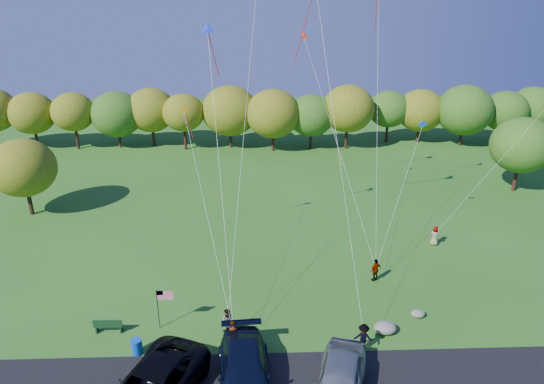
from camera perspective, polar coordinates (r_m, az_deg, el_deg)
The scene contains 14 objects.
ground at distance 28.92m, azimuth 2.24°, elevation -17.14°, with size 140.00×140.00×0.00m, color #275E1B.
treeline at distance 60.61m, azimuth -0.06°, elevation 9.32°, with size 76.86×28.33×8.71m.
minivan_navy at distance 25.59m, azimuth -3.27°, elevation -20.53°, with size 2.60×6.38×1.85m, color black.
minivan_silver at distance 25.25m, azimuth 7.96°, elevation -21.32°, with size 2.30×5.72×1.95m, color #959B9E.
flyer_a at distance 27.80m, azimuth -4.50°, elevation -16.56°, with size 0.70×0.46×1.91m, color #4C4C59.
flyer_b at distance 29.00m, azimuth -5.23°, elevation -15.00°, with size 0.81×0.63×1.66m, color #4C4C59.
flyer_c at distance 28.32m, azimuth 10.69°, elevation -16.45°, with size 1.06×0.61×1.64m, color #4C4C59.
flyer_d at distance 34.34m, azimuth 12.09°, elevation -8.96°, with size 0.97×0.40×1.65m, color #4C4C59.
flyer_e at distance 40.14m, azimuth 18.60°, elevation -4.91°, with size 0.78×0.51×1.59m, color #4C4C59.
park_bench at distance 30.70m, azimuth -18.71°, elevation -14.66°, with size 1.68×0.42×0.93m.
trash_barrel at distance 28.80m, azimuth -15.63°, elevation -17.13°, with size 0.61×0.61×0.91m, color #0C49B9.
flag_assembly at distance 29.38m, azimuth -12.81°, elevation -12.25°, with size 0.97×0.63×2.61m.
boulder_near at distance 30.03m, azimuth 13.15°, elevation -15.30°, with size 1.33×1.04×0.67m, color #9C9588.
boulder_far at distance 31.85m, azimuth 16.80°, elevation -13.53°, with size 0.85×0.71×0.44m, color gray.
Camera 1 is at (-1.88, -22.25, 18.38)m, focal length 32.00 mm.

